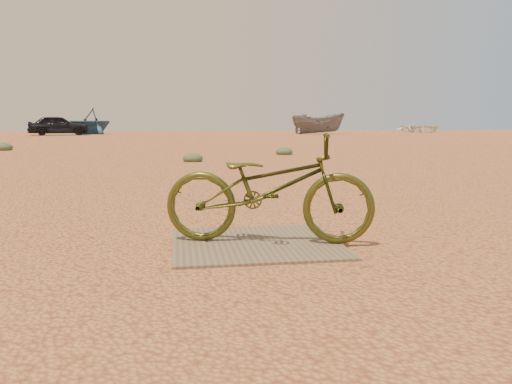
{
  "coord_description": "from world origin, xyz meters",
  "views": [
    {
      "loc": [
        -0.41,
        -3.73,
        1.06
      ],
      "look_at": [
        0.26,
        0.46,
        0.46
      ],
      "focal_mm": 35.0,
      "sensor_mm": 36.0,
      "label": 1
    }
  ],
  "objects": [
    {
      "name": "boat_far_right",
      "position": [
        25.21,
        46.24,
        0.54
      ],
      "size": [
        4.87,
        5.95,
        1.08
      ],
      "primitive_type": "imported",
      "rotation": [
        0.0,
        0.0,
        0.25
      ],
      "color": "white",
      "rests_on": "ground"
    },
    {
      "name": "plywood_board",
      "position": [
        0.26,
        0.46,
        0.01
      ],
      "size": [
        1.44,
        1.32,
        0.02
      ],
      "primitive_type": "cube",
      "color": "#72614B",
      "rests_on": "ground"
    },
    {
      "name": "bicycle",
      "position": [
        0.37,
        0.46,
        0.5
      ],
      "size": [
        1.9,
        1.05,
        0.95
      ],
      "primitive_type": "imported",
      "rotation": [
        0.0,
        0.0,
        1.32
      ],
      "color": "#414418",
      "rests_on": "plywood_board"
    },
    {
      "name": "kale_c",
      "position": [
        -6.94,
        16.46,
        0.0
      ],
      "size": [
        0.71,
        0.71,
        0.39
      ],
      "primitive_type": "ellipsoid",
      "color": "#536B47",
      "rests_on": "ground"
    },
    {
      "name": "kale_b",
      "position": [
        3.08,
        12.39,
        0.0
      ],
      "size": [
        0.56,
        0.56,
        0.31
      ],
      "primitive_type": "ellipsoid",
      "color": "#536B47",
      "rests_on": "ground"
    },
    {
      "name": "ground",
      "position": [
        0.0,
        0.0,
        0.0
      ],
      "size": [
        120.0,
        120.0,
        0.0
      ],
      "primitive_type": "plane",
      "color": "tan",
      "rests_on": "ground"
    },
    {
      "name": "car",
      "position": [
        -9.89,
        39.06,
        0.8
      ],
      "size": [
        5.0,
        2.96,
        1.6
      ],
      "primitive_type": "imported",
      "rotation": [
        0.0,
        0.0,
        1.81
      ],
      "color": "black",
      "rests_on": "ground"
    },
    {
      "name": "kale_a",
      "position": [
        0.01,
        9.88,
        0.0
      ],
      "size": [
        0.55,
        0.55,
        0.3
      ],
      "primitive_type": "ellipsoid",
      "color": "#536B47",
      "rests_on": "ground"
    },
    {
      "name": "boat_far_left",
      "position": [
        -7.92,
        42.37,
        1.15
      ],
      "size": [
        5.7,
        5.78,
        2.3
      ],
      "primitive_type": "imported",
      "rotation": [
        0.0,
        0.0,
        -0.69
      ],
      "color": "#294F73",
      "rests_on": "ground"
    },
    {
      "name": "boat_mid_right",
      "position": [
        12.15,
        39.95,
        0.93
      ],
      "size": [
        4.86,
        1.93,
        1.87
      ],
      "primitive_type": "imported",
      "rotation": [
        0.0,
        0.0,
        1.55
      ],
      "color": "slate",
      "rests_on": "ground"
    }
  ]
}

